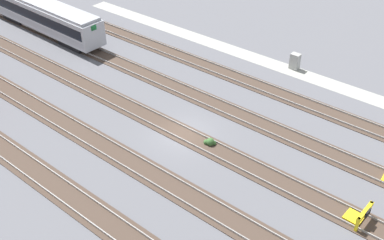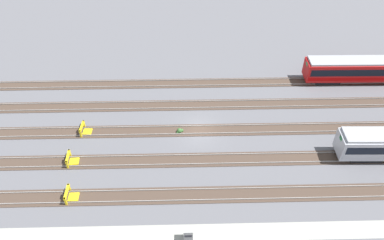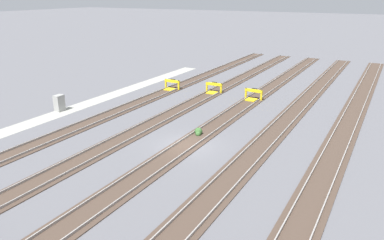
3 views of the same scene
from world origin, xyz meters
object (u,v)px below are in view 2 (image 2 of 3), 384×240
(bumper_stop_nearest_track, at_px, (70,195))
(bumper_stop_middle_track, at_px, (84,129))
(bumper_stop_near_inner_track, at_px, (71,159))
(weed_clump, at_px, (180,131))
(subway_car_front_row_right_inner, at_px, (367,69))
(electrical_cabinet, at_px, (188,234))

(bumper_stop_nearest_track, relative_size, bumper_stop_middle_track, 1.00)
(bumper_stop_near_inner_track, xyz_separation_m, weed_clump, (12.66, 4.80, -0.27))
(subway_car_front_row_right_inner, distance_m, bumper_stop_near_inner_track, 42.85)
(subway_car_front_row_right_inner, xyz_separation_m, weed_clump, (-27.35, -10.46, -1.80))
(bumper_stop_nearest_track, distance_m, electrical_cabinet, 13.51)
(subway_car_front_row_right_inner, relative_size, electrical_cabinet, 11.27)
(bumper_stop_nearest_track, bearing_deg, electrical_cabinet, -22.43)
(bumper_stop_nearest_track, bearing_deg, bumper_stop_near_inner_track, 101.22)
(bumper_stop_nearest_track, height_order, bumper_stop_near_inner_track, same)
(subway_car_front_row_right_inner, bearing_deg, bumper_stop_near_inner_track, -159.13)
(bumper_stop_middle_track, bearing_deg, electrical_cabinet, -49.92)
(bumper_stop_nearest_track, xyz_separation_m, electrical_cabinet, (12.48, -5.15, 0.29))
(bumper_stop_near_inner_track, height_order, electrical_cabinet, electrical_cabinet)
(subway_car_front_row_right_inner, distance_m, weed_clump, 29.34)
(subway_car_front_row_right_inner, bearing_deg, bumper_stop_middle_track, -165.48)
(subway_car_front_row_right_inner, relative_size, weed_clump, 19.60)
(bumper_stop_middle_track, xyz_separation_m, electrical_cabinet, (12.87, -15.29, 0.29))
(bumper_stop_nearest_track, xyz_separation_m, weed_clump, (11.65, 9.88, -0.27))
(bumper_stop_middle_track, relative_size, electrical_cabinet, 1.26)
(subway_car_front_row_right_inner, bearing_deg, bumper_stop_nearest_track, -152.45)
(subway_car_front_row_right_inner, xyz_separation_m, bumper_stop_middle_track, (-39.39, -10.20, -1.53))
(bumper_stop_near_inner_track, xyz_separation_m, electrical_cabinet, (13.49, -10.24, 0.29))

